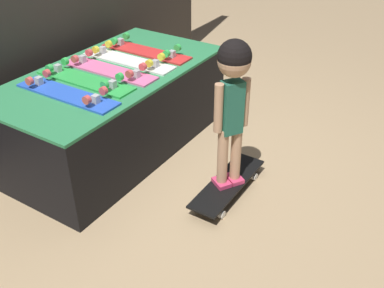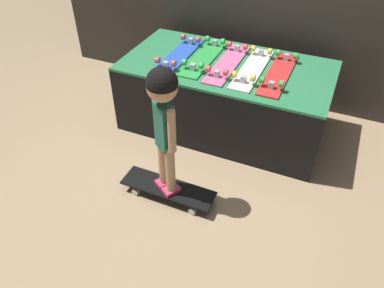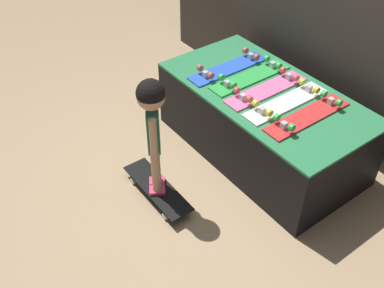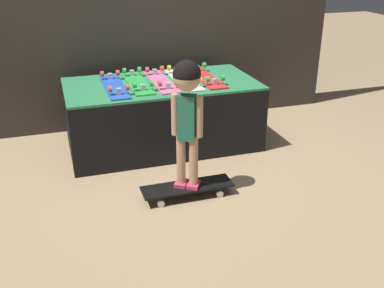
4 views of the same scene
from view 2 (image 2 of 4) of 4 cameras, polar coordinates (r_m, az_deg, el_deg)
ground_plane at (r=3.08m, az=1.16°, el=-2.76°), size 16.00×16.00×0.00m
display_rack at (r=3.33m, az=5.08°, el=7.25°), size 1.73×0.90×0.61m
skateboard_blue_on_rack at (r=3.29m, az=-1.99°, el=13.47°), size 0.17×0.75×0.09m
skateboard_green_on_rack at (r=3.26m, az=1.92°, el=13.17°), size 0.17×0.75×0.09m
skateboard_pink_on_rack at (r=3.17m, az=5.43°, el=12.25°), size 0.17×0.75×0.09m
skateboard_white_on_rack at (r=3.12m, az=9.21°, el=11.42°), size 0.17×0.75×0.09m
skateboard_red_on_rack at (r=3.08m, az=13.11°, el=10.55°), size 0.17×0.75×0.09m
skateboard_on_floor at (r=2.77m, az=-3.67°, el=-6.81°), size 0.70×0.20×0.09m
child at (r=2.32m, az=-4.37°, el=5.14°), size 0.22×0.20×0.97m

